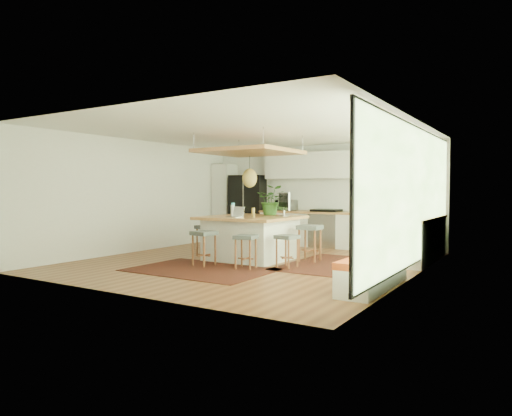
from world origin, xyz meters
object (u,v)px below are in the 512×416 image
Objects in this scene: stool_left_side at (207,240)px; microwave at (286,204)px; stool_near_left at (204,248)px; laptop at (235,211)px; stool_near_right at (246,250)px; island_plant at (271,203)px; stool_right_front at (287,249)px; stool_right_back at (310,245)px; island at (251,238)px; fridge at (248,210)px; monitor at (284,204)px.

microwave is at bearing 81.80° from stool_left_side.
laptop is (0.23, 0.72, 0.70)m from stool_near_left.
microwave reaches higher than stool_near_right.
laptop reaches higher than stool_near_right.
stool_near_left is 1.03m from laptop.
stool_right_front is at bearing -48.90° from island_plant.
stool_near_right is 0.97× the size of island_plant.
island is at bearing -162.67° from stool_right_back.
microwave is (-1.86, 3.44, 0.75)m from stool_right_front.
fridge reaches higher than laptop.
island_plant is (-1.07, 0.24, 0.84)m from stool_right_back.
island is 1.30m from stool_right_front.
laptop reaches higher than stool_left_side.
stool_near_right is 1.13m from laptop.
stool_near_left is (-0.32, -1.23, -0.11)m from island.
microwave reaches higher than stool_right_front.
island_plant is at bearing 104.25° from stool_near_right.
stool_near_left is 1.06× the size of stool_near_right.
stool_right_front is 3.98m from microwave.
stool_right_front is 0.95× the size of island_plant.
laptop is at bearing -101.28° from island_plant.
laptop is at bearing -100.13° from island.
island is at bearing 117.42° from stool_near_right.
monitor is (-0.59, 0.97, 0.83)m from stool_right_front.
monitor is at bearing 61.17° from stool_near_left.
stool_right_back is at bearing 47.83° from laptop.
stool_near_left is at bearing -104.66° from island.
stool_near_left is 2.08m from island_plant.
monitor is at bearing 89.71° from stool_near_right.
stool_near_left is 0.90× the size of stool_right_back.
stool_near_right is at bearing 8.09° from stool_near_left.
microwave reaches higher than stool_left_side.
island is (1.91, -2.86, -0.46)m from fridge.
fridge is 3.04m from island_plant.
stool_right_back is 1.38m from island_plant.
stool_left_side is at bearing -85.14° from microwave.
fridge is 2.51× the size of stool_right_back.
laptop is (-0.09, -0.50, 0.58)m from island.
fridge is at bearing 104.91° from stool_left_side.
island_plant reaches higher than island.
microwave is at bearing 127.07° from stool_right_back.
microwave is at bearing 156.22° from monitor.
microwave is at bearing 107.55° from stool_near_right.
stool_left_side is (0.79, -2.97, -0.57)m from fridge.
island_plant is at bearing 77.79° from island.
stool_near_right is 1.72m from monitor.
island is 3.47× the size of microwave.
stool_left_side is 2.08× the size of laptop.
island_plant reaches higher than stool_near_right.
stool_right_back reaches higher than stool_near_left.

